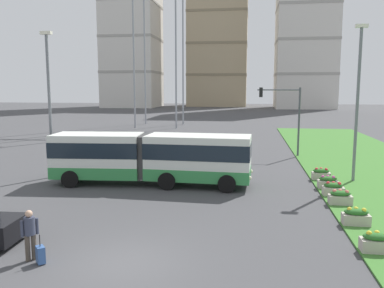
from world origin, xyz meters
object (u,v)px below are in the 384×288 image
(flower_planter_3, at_px, (333,189))
(apartment_tower_centre, at_px, (307,9))
(flower_planter_1, at_px, (356,216))
(traffic_light_far_right, at_px, (285,109))
(rolling_suitcase, at_px, (41,255))
(apartment_tower_westcentre, at_px, (218,31))
(flower_planter_2, at_px, (340,197))
(streetlight_left, at_px, (49,99))
(apartment_tower_west, at_px, (132,23))
(pedestrian_crossing, at_px, (30,232))
(flower_planter_5, at_px, (321,174))
(streetlight_median, at_px, (358,98))
(flower_planter_4, at_px, (328,182))
(articulated_bus, at_px, (151,157))
(flower_planter_0, at_px, (377,242))
(car_white_van, at_px, (138,142))

(flower_planter_3, relative_size, apartment_tower_centre, 0.02)
(flower_planter_1, relative_size, traffic_light_far_right, 0.19)
(rolling_suitcase, bearing_deg, apartment_tower_westcentre, 91.59)
(flower_planter_2, height_order, flower_planter_3, same)
(flower_planter_2, distance_m, streetlight_left, 18.05)
(rolling_suitcase, xyz_separation_m, apartment_tower_centre, (21.50, 103.39, 26.33))
(apartment_tower_west, bearing_deg, pedestrian_crossing, -75.48)
(apartment_tower_west, bearing_deg, streetlight_left, -76.80)
(flower_planter_3, relative_size, flower_planter_5, 1.00)
(streetlight_median, bearing_deg, apartment_tower_westcentre, 99.22)
(streetlight_left, bearing_deg, flower_planter_5, 4.79)
(flower_planter_2, distance_m, flower_planter_5, 5.40)
(flower_planter_2, bearing_deg, traffic_light_far_right, 96.27)
(flower_planter_1, xyz_separation_m, flower_planter_4, (0.00, 6.18, 0.00))
(flower_planter_1, distance_m, flower_planter_4, 6.18)
(articulated_bus, relative_size, traffic_light_far_right, 2.08)
(flower_planter_4, xyz_separation_m, apartment_tower_westcentre, (-14.35, 102.29, 22.32))
(flower_planter_1, bearing_deg, streetlight_median, 77.15)
(flower_planter_0, relative_size, apartment_tower_west, 0.02)
(flower_planter_3, bearing_deg, flower_planter_0, -90.00)
(flower_planter_1, relative_size, flower_planter_5, 1.00)
(flower_planter_1, relative_size, apartment_tower_westcentre, 0.02)
(apartment_tower_west, relative_size, apartment_tower_westcentre, 1.06)
(rolling_suitcase, bearing_deg, streetlight_median, 45.99)
(flower_planter_4, relative_size, apartment_tower_west, 0.02)
(flower_planter_4, xyz_separation_m, streetlight_left, (-16.99, 0.78, 4.61))
(streetlight_left, bearing_deg, flower_planter_1, -22.25)
(car_white_van, bearing_deg, flower_planter_3, -43.52)
(flower_planter_1, relative_size, flower_planter_2, 1.00)
(apartment_tower_west, bearing_deg, car_white_van, -73.36)
(car_white_van, distance_m, apartment_tower_centre, 87.42)
(apartment_tower_westcentre, bearing_deg, apartment_tower_west, -157.83)
(flower_planter_1, xyz_separation_m, flower_planter_5, (0.00, 8.37, 0.00))
(streetlight_left, bearing_deg, pedestrian_crossing, -65.98)
(flower_planter_1, height_order, apartment_tower_west, apartment_tower_west)
(car_white_van, bearing_deg, apartment_tower_west, 106.64)
(flower_planter_1, relative_size, streetlight_left, 0.12)
(flower_planter_0, height_order, apartment_tower_west, apartment_tower_west)
(apartment_tower_west, bearing_deg, articulated_bus, -73.04)
(apartment_tower_centre, bearing_deg, streetlight_median, -95.34)
(flower_planter_5, bearing_deg, streetlight_left, -175.21)
(car_white_van, distance_m, streetlight_median, 19.79)
(car_white_van, height_order, flower_planter_0, car_white_van)
(flower_planter_4, height_order, streetlight_left, streetlight_left)
(pedestrian_crossing, height_order, flower_planter_3, pedestrian_crossing)
(flower_planter_0, distance_m, traffic_light_far_right, 20.37)
(flower_planter_1, bearing_deg, apartment_tower_west, 111.32)
(car_white_van, xyz_separation_m, flower_planter_2, (14.53, -15.47, -0.33))
(apartment_tower_west, bearing_deg, apartment_tower_centre, -0.55)
(car_white_van, xyz_separation_m, apartment_tower_west, (-23.96, 80.18, 23.35))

